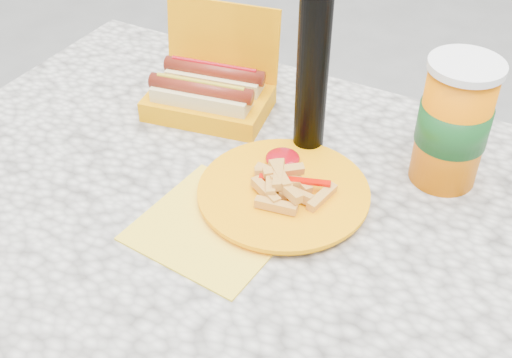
% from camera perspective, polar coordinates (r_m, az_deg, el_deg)
% --- Properties ---
extents(picnic_table, '(1.20, 0.80, 0.75)m').
position_cam_1_polar(picnic_table, '(1.04, 0.58, -6.81)').
color(picnic_table, beige).
rests_on(picnic_table, ground).
extents(hotdog_box, '(0.24, 0.19, 0.17)m').
position_cam_1_polar(hotdog_box, '(1.16, -4.14, 7.77)').
color(hotdog_box, '#FF9A00').
rests_on(hotdog_box, picnic_table).
extents(fries_plate, '(0.30, 0.34, 0.05)m').
position_cam_1_polar(fries_plate, '(0.97, 1.97, -1.27)').
color(fries_plate, yellow).
rests_on(fries_plate, picnic_table).
extents(soda_cup, '(0.11, 0.11, 0.20)m').
position_cam_1_polar(soda_cup, '(1.00, 17.15, 4.77)').
color(soda_cup, '#FF7600').
rests_on(soda_cup, picnic_table).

